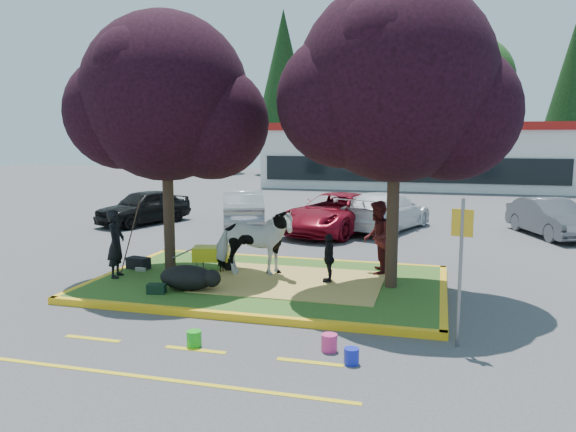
% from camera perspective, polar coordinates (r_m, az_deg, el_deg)
% --- Properties ---
extents(ground, '(90.00, 90.00, 0.00)m').
position_cam_1_polar(ground, '(13.66, -2.00, -7.13)').
color(ground, '#424244').
rests_on(ground, ground).
extents(median_island, '(8.00, 5.00, 0.15)m').
position_cam_1_polar(median_island, '(13.64, -2.00, -6.83)').
color(median_island, '#2F5A1C').
rests_on(median_island, ground).
extents(curb_near, '(8.30, 0.16, 0.15)m').
position_cam_1_polar(curb_near, '(11.31, -5.93, -10.09)').
color(curb_near, yellow).
rests_on(curb_near, ground).
extents(curb_far, '(8.30, 0.16, 0.15)m').
position_cam_1_polar(curb_far, '(16.05, 0.73, -4.51)').
color(curb_far, yellow).
rests_on(curb_far, ground).
extents(curb_left, '(0.16, 5.30, 0.15)m').
position_cam_1_polar(curb_left, '(15.32, -16.81, -5.50)').
color(curb_left, yellow).
rests_on(curb_left, ground).
extents(curb_right, '(0.16, 5.30, 0.15)m').
position_cam_1_polar(curb_right, '(13.07, 15.51, -7.81)').
color(curb_right, yellow).
rests_on(curb_right, ground).
extents(straw_bedding, '(4.20, 3.00, 0.01)m').
position_cam_1_polar(straw_bedding, '(13.46, 0.45, -6.68)').
color(straw_bedding, tan).
rests_on(straw_bedding, median_island).
extents(tree_purple_left, '(5.06, 4.20, 6.51)m').
position_cam_1_polar(tree_purple_left, '(14.60, -12.31, 10.96)').
color(tree_purple_left, black).
rests_on(tree_purple_left, median_island).
extents(tree_purple_right, '(5.30, 4.40, 6.82)m').
position_cam_1_polar(tree_purple_right, '(12.83, 11.00, 12.29)').
color(tree_purple_right, black).
rests_on(tree_purple_right, median_island).
extents(fire_lane_stripe_a, '(1.10, 0.12, 0.01)m').
position_cam_1_polar(fire_lane_stripe_a, '(10.88, -19.22, -11.68)').
color(fire_lane_stripe_a, yellow).
rests_on(fire_lane_stripe_a, ground).
extents(fire_lane_stripe_b, '(1.10, 0.12, 0.01)m').
position_cam_1_polar(fire_lane_stripe_b, '(9.93, -9.38, -13.26)').
color(fire_lane_stripe_b, yellow).
rests_on(fire_lane_stripe_b, ground).
extents(fire_lane_stripe_c, '(1.10, 0.12, 0.01)m').
position_cam_1_polar(fire_lane_stripe_c, '(9.33, 2.24, -14.61)').
color(fire_lane_stripe_c, yellow).
rests_on(fire_lane_stripe_c, ground).
extents(fire_lane_long, '(6.00, 0.10, 0.01)m').
position_cam_1_polar(fire_lane_long, '(8.94, -12.70, -15.86)').
color(fire_lane_long, yellow).
rests_on(fire_lane_long, ground).
extents(retail_building, '(20.40, 8.40, 4.40)m').
position_cam_1_polar(retail_building, '(40.63, 12.59, 6.14)').
color(retail_building, silver).
rests_on(retail_building, ground).
extents(treeline, '(46.58, 7.80, 14.63)m').
position_cam_1_polar(treeline, '(50.42, 12.43, 12.76)').
color(treeline, black).
rests_on(treeline, ground).
extents(cow, '(2.12, 1.25, 1.68)m').
position_cam_1_polar(cow, '(13.89, -3.50, -2.69)').
color(cow, white).
rests_on(cow, median_island).
extents(calf, '(1.42, 0.99, 0.56)m').
position_cam_1_polar(calf, '(12.93, -10.20, -6.18)').
color(calf, black).
rests_on(calf, median_island).
extents(handler, '(0.52, 0.68, 1.66)m').
position_cam_1_polar(handler, '(14.38, -17.09, -2.71)').
color(handler, black).
rests_on(handler, median_island).
extents(visitor_a, '(0.70, 0.90, 1.85)m').
position_cam_1_polar(visitor_a, '(14.25, 9.04, -2.16)').
color(visitor_a, '#431315').
rests_on(visitor_a, median_island).
extents(visitor_b, '(0.38, 0.72, 1.17)m').
position_cam_1_polar(visitor_b, '(13.33, 4.17, -4.29)').
color(visitor_b, black).
rests_on(visitor_b, median_island).
extents(wheelbarrow, '(1.64, 0.74, 0.62)m').
position_cam_1_polar(wheelbarrow, '(14.65, -7.77, -3.84)').
color(wheelbarrow, black).
rests_on(wheelbarrow, median_island).
extents(gear_bag_dark, '(0.64, 0.43, 0.30)m').
position_cam_1_polar(gear_bag_dark, '(15.23, -14.96, -4.64)').
color(gear_bag_dark, black).
rests_on(gear_bag_dark, median_island).
extents(gear_bag_green, '(0.44, 0.33, 0.21)m').
position_cam_1_polar(gear_bag_green, '(12.82, -13.22, -7.20)').
color(gear_bag_green, black).
rests_on(gear_bag_green, median_island).
extents(sign_post, '(0.36, 0.13, 2.58)m').
position_cam_1_polar(sign_post, '(9.94, 17.16, -3.91)').
color(sign_post, slate).
rests_on(sign_post, ground).
extents(bucket_green, '(0.27, 0.27, 0.28)m').
position_cam_1_polar(bucket_green, '(10.05, -9.52, -12.19)').
color(bucket_green, green).
rests_on(bucket_green, ground).
extents(bucket_pink, '(0.28, 0.28, 0.29)m').
position_cam_1_polar(bucket_pink, '(9.74, 4.21, -12.71)').
color(bucket_pink, '#E33279').
rests_on(bucket_pink, ground).
extents(bucket_blue, '(0.32, 0.32, 0.26)m').
position_cam_1_polar(bucket_blue, '(9.27, 6.47, -13.96)').
color(bucket_blue, '#1724BF').
rests_on(bucket_blue, ground).
extents(car_black, '(2.96, 4.45, 1.41)m').
position_cam_1_polar(car_black, '(23.66, -14.44, 0.92)').
color(car_black, black).
rests_on(car_black, ground).
extents(car_silver, '(2.98, 4.59, 1.43)m').
position_cam_1_polar(car_silver, '(22.55, -4.61, 0.83)').
color(car_silver, '#989B9F').
rests_on(car_silver, ground).
extents(car_red, '(3.94, 5.79, 1.47)m').
position_cam_1_polar(car_red, '(20.87, 4.90, 0.28)').
color(car_red, maroon).
rests_on(car_red, ground).
extents(car_white, '(3.61, 5.41, 1.46)m').
position_cam_1_polar(car_white, '(21.80, 9.88, 0.51)').
color(car_white, white).
rests_on(car_white, ground).
extents(car_grey, '(2.73, 4.35, 1.35)m').
position_cam_1_polar(car_grey, '(22.17, 25.12, -0.16)').
color(car_grey, '#505257').
rests_on(car_grey, ground).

